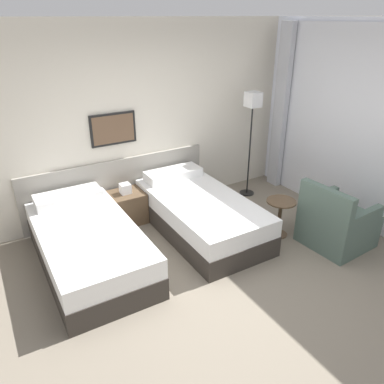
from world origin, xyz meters
name	(u,v)px	position (x,y,z in m)	size (l,w,h in m)	color
ground_plane	(228,285)	(0.00, 0.00, 0.00)	(16.00, 16.00, 0.00)	slate
wall_headboard	(139,125)	(-0.03, 2.23, 1.30)	(10.00, 0.10, 2.70)	beige
bed_near_door	(89,245)	(-1.20, 1.17, 0.26)	(1.05, 2.03, 0.64)	#332D28
bed_near_window	(200,213)	(0.35, 1.17, 0.26)	(1.05, 2.03, 0.64)	#332D28
nightstand	(127,207)	(-0.43, 1.91, 0.23)	(0.49, 0.44, 0.59)	brown
floor_lamp	(252,113)	(1.64, 1.76, 1.36)	(0.24, 0.24, 1.68)	black
side_table	(280,211)	(1.20, 0.52, 0.35)	(0.39, 0.39, 0.51)	brown
armchair	(336,225)	(1.66, -0.02, 0.28)	(0.81, 0.78, 0.87)	#4C6056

